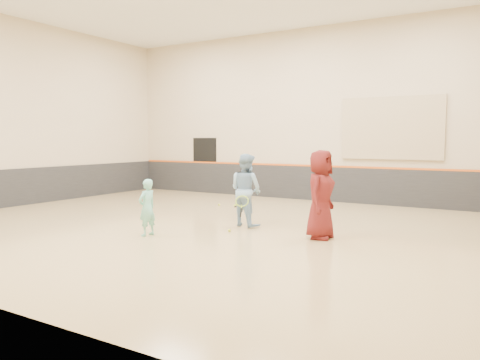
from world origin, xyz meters
The scene contains 14 objects.
room centered at (0.00, 0.00, 0.81)m, with size 15.04×12.04×6.22m.
wainscot_back centered at (0.00, 5.97, 0.60)m, with size 14.90×0.04×1.20m, color #232326.
wainscot_left centered at (-7.47, 0.00, 0.60)m, with size 0.04×11.90×1.20m, color #232326.
accent_stripe centered at (0.00, 5.96, 1.22)m, with size 14.90×0.03×0.06m, color #D85914.
acoustic_panel centered at (2.80, 5.95, 2.50)m, with size 3.20×0.08×2.00m, color tan.
doorway centered at (-4.50, 5.98, 1.10)m, with size 1.10×0.05×2.20m, color black.
girl centered at (-0.70, -1.62, 0.63)m, with size 0.46×0.30×1.27m, color #79D2BB.
instructor centered at (0.59, 0.54, 0.90)m, with size 0.87×0.68×1.79m, color #86AED0.
young_man centered at (2.71, 0.09, 0.96)m, with size 0.94×0.61×1.92m, color #5E1716.
held_racket centered at (0.74, 0.10, 0.68)m, with size 0.49×0.49×0.58m, color #97C62B, non-canonical shape.
spare_racket centered at (-1.41, 3.48, 0.02)m, with size 0.70×0.70×0.04m, color #A1C32A, non-canonical shape.
ball_under_racket centered at (0.65, -0.32, 0.03)m, with size 0.07×0.07×0.07m, color yellow.
ball_in_hand centered at (2.93, 0.00, 1.21)m, with size 0.07×0.07×0.07m, color #B6D230.
ball_beside_spare centered at (-1.93, 3.13, 0.03)m, with size 0.07×0.07×0.07m, color #C2CE30.
Camera 1 is at (6.37, -9.38, 2.15)m, focal length 35.00 mm.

